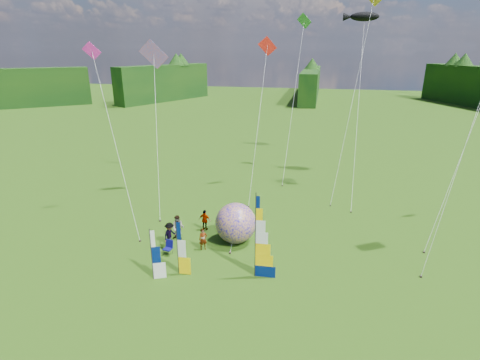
% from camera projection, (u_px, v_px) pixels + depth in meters
% --- Properties ---
extents(ground, '(220.00, 220.00, 0.00)m').
position_uv_depth(ground, '(242.00, 306.00, 19.48)').
color(ground, '#315914').
rests_on(ground, ground).
extents(treeline_ring, '(210.00, 210.00, 8.00)m').
position_uv_depth(treeline_ring, '(243.00, 238.00, 18.13)').
color(treeline_ring, '#1E400C').
rests_on(treeline_ring, ground).
extents(feather_banner_main, '(1.37, 0.15, 5.09)m').
position_uv_depth(feather_banner_main, '(255.00, 238.00, 21.17)').
color(feather_banner_main, '#041857').
rests_on(feather_banner_main, ground).
extents(side_banner_left, '(0.95, 0.14, 3.40)m').
position_uv_depth(side_banner_left, '(177.00, 248.00, 21.69)').
color(side_banner_left, '#FFCD03').
rests_on(side_banner_left, ground).
extents(side_banner_far, '(0.90, 0.45, 3.14)m').
position_uv_depth(side_banner_far, '(152.00, 255.00, 21.20)').
color(side_banner_far, white).
rests_on(side_banner_far, ground).
extents(bol_inflatable, '(3.56, 3.56, 2.79)m').
position_uv_depth(bol_inflatable, '(236.00, 223.00, 25.48)').
color(bol_inflatable, '#130B91').
rests_on(bol_inflatable, ground).
extents(spectator_a, '(0.65, 0.58, 1.50)m').
position_uv_depth(spectator_a, '(203.00, 239.00, 24.68)').
color(spectator_a, '#66594C').
rests_on(spectator_a, ground).
extents(spectator_b, '(0.89, 0.47, 1.78)m').
position_uv_depth(spectator_b, '(178.00, 228.00, 25.95)').
color(spectator_b, '#66594C').
rests_on(spectator_b, ground).
extents(spectator_c, '(0.67, 1.16, 1.69)m').
position_uv_depth(spectator_c, '(170.00, 234.00, 25.13)').
color(spectator_c, '#66594C').
rests_on(spectator_c, ground).
extents(spectator_d, '(0.98, 0.56, 1.58)m').
position_uv_depth(spectator_d, '(205.00, 220.00, 27.32)').
color(spectator_d, '#66594C').
rests_on(spectator_d, ground).
extents(camp_chair, '(0.64, 0.64, 0.96)m').
position_uv_depth(camp_chair, '(168.00, 248.00, 24.14)').
color(camp_chair, '#08084B').
rests_on(camp_chair, ground).
extents(kite_whale, '(4.18, 16.44, 17.17)m').
position_uv_depth(kite_whale, '(359.00, 96.00, 33.56)').
color(kite_whale, black).
rests_on(kite_whale, ground).
extents(kite_rainbow_delta, '(9.27, 12.75, 14.20)m').
position_uv_depth(kite_rainbow_delta, '(156.00, 121.00, 30.21)').
color(kite_rainbow_delta, '#F9513B').
rests_on(kite_rainbow_delta, ground).
extents(kite_parafoil, '(10.61, 11.51, 20.21)m').
position_uv_depth(kite_parafoil, '(480.00, 97.00, 20.71)').
color(kite_parafoil, red).
rests_on(kite_parafoil, ground).
extents(small_kite_red, '(5.86, 10.31, 14.21)m').
position_uv_depth(small_kite_red, '(258.00, 116.00, 32.28)').
color(small_kite_red, red).
rests_on(small_kite_red, ground).
extents(small_kite_orange, '(6.78, 10.58, 18.06)m').
position_uv_depth(small_kite_orange, '(353.00, 93.00, 31.76)').
color(small_kite_orange, gold).
rests_on(small_kite_orange, ground).
extents(small_kite_yellow, '(10.47, 12.08, 14.42)m').
position_uv_depth(small_kite_yellow, '(468.00, 134.00, 25.13)').
color(small_kite_yellow, '#E5FD3A').
rests_on(small_kite_yellow, ground).
extents(small_kite_pink, '(10.20, 10.28, 13.58)m').
position_uv_depth(small_kite_pink, '(114.00, 135.00, 26.82)').
color(small_kite_pink, '#DE259D').
rests_on(small_kite_pink, ground).
extents(small_kite_green, '(6.85, 12.11, 16.63)m').
position_uv_depth(small_kite_green, '(294.00, 93.00, 37.46)').
color(small_kite_green, green).
rests_on(small_kite_green, ground).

